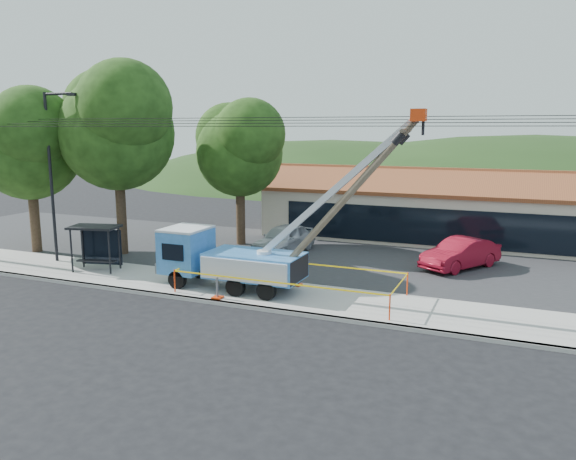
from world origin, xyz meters
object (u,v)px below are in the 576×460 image
(utility_truck, at_px, (229,257))
(car_red, at_px, (460,270))
(bus_shelter, at_px, (97,237))
(car_silver, at_px, (284,255))
(leaning_pole, at_px, (342,202))

(utility_truck, height_order, car_red, utility_truck)
(utility_truck, xyz_separation_m, bus_shelter, (-7.69, 0.35, 0.25))
(utility_truck, bearing_deg, bus_shelter, 177.38)
(utility_truck, xyz_separation_m, car_red, (9.14, 7.89, -1.56))
(bus_shelter, xyz_separation_m, car_silver, (7.09, 7.27, -1.81))
(utility_truck, distance_m, car_red, 12.17)
(leaning_pole, bearing_deg, bus_shelter, 178.45)
(leaning_pole, relative_size, car_silver, 1.58)
(utility_truck, distance_m, car_silver, 7.80)
(leaning_pole, distance_m, bus_shelter, 13.11)
(utility_truck, bearing_deg, car_silver, 94.51)
(leaning_pole, xyz_separation_m, car_red, (3.96, 7.89, -4.28))
(bus_shelter, relative_size, car_red, 0.56)
(car_silver, height_order, car_red, car_silver)
(utility_truck, bearing_deg, leaning_pole, 0.04)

